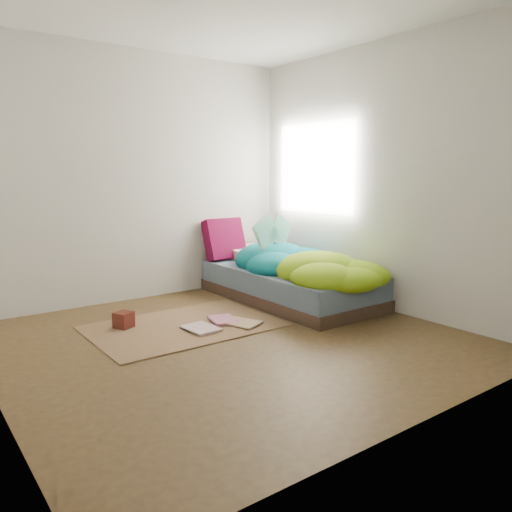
# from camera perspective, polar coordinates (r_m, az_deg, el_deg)

# --- Properties ---
(ground) EXTENTS (3.50, 3.50, 0.00)m
(ground) POSITION_cam_1_polar(r_m,az_deg,el_deg) (4.13, -2.75, -9.55)
(ground) COLOR #412D19
(ground) RESTS_ON ground
(room_walls) EXTENTS (3.54, 3.54, 2.62)m
(room_walls) POSITION_cam_1_polar(r_m,az_deg,el_deg) (3.93, -2.83, 13.56)
(room_walls) COLOR silver
(room_walls) RESTS_ON ground
(bed) EXTENTS (1.00, 2.00, 0.34)m
(bed) POSITION_cam_1_polar(r_m,az_deg,el_deg) (5.35, 3.82, -3.26)
(bed) COLOR #38281E
(bed) RESTS_ON ground
(duvet) EXTENTS (0.96, 1.84, 0.34)m
(duvet) POSITION_cam_1_polar(r_m,az_deg,el_deg) (5.12, 5.46, 0.04)
(duvet) COLOR #076878
(duvet) RESTS_ON bed
(rug) EXTENTS (1.60, 1.10, 0.01)m
(rug) POSITION_cam_1_polar(r_m,az_deg,el_deg) (4.50, -8.29, -7.93)
(rug) COLOR brown
(rug) RESTS_ON ground
(pillow_floral) EXTENTS (0.58, 0.39, 0.12)m
(pillow_floral) POSITION_cam_1_polar(r_m,az_deg,el_deg) (5.98, -0.59, 0.39)
(pillow_floral) COLOR white
(pillow_floral) RESTS_ON bed
(pillow_magenta) EXTENTS (0.48, 0.15, 0.48)m
(pillow_magenta) POSITION_cam_1_polar(r_m,az_deg,el_deg) (5.86, -3.63, 1.92)
(pillow_magenta) COLOR #46041A
(pillow_magenta) RESTS_ON bed
(open_book) EXTENTS (0.50, 0.19, 0.30)m
(open_book) POSITION_cam_1_polar(r_m,az_deg,el_deg) (5.32, 2.04, 3.90)
(open_book) COLOR #32832B
(open_book) RESTS_ON duvet
(wooden_box) EXTENTS (0.18, 0.18, 0.14)m
(wooden_box) POSITION_cam_1_polar(r_m,az_deg,el_deg) (4.53, -14.89, -7.06)
(wooden_box) COLOR #3E150E
(wooden_box) RESTS_ON rug
(floor_book_a) EXTENTS (0.25, 0.33, 0.02)m
(floor_book_a) POSITION_cam_1_polar(r_m,az_deg,el_deg) (4.29, -7.59, -8.53)
(floor_book_a) COLOR silver
(floor_book_a) RESTS_ON rug
(floor_book_b) EXTENTS (0.28, 0.34, 0.03)m
(floor_book_b) POSITION_cam_1_polar(r_m,az_deg,el_deg) (4.54, -5.09, -7.45)
(floor_book_b) COLOR pink
(floor_book_b) RESTS_ON rug
(floor_book_c) EXTENTS (0.33, 0.38, 0.02)m
(floor_book_c) POSITION_cam_1_polar(r_m,az_deg,el_deg) (4.39, -2.48, -8.03)
(floor_book_c) COLOR tan
(floor_book_c) RESTS_ON rug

